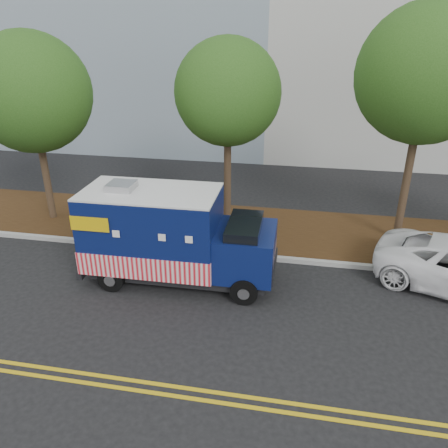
# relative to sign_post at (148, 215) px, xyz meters

# --- Properties ---
(ground) EXTENTS (120.00, 120.00, 0.00)m
(ground) POSITION_rel_sign_post_xyz_m (0.83, -1.55, -1.20)
(ground) COLOR black
(ground) RESTS_ON ground
(curb) EXTENTS (120.00, 0.18, 0.15)m
(curb) POSITION_rel_sign_post_xyz_m (0.83, -0.15, -1.12)
(curb) COLOR #9E9E99
(curb) RESTS_ON ground
(mulch_strip) EXTENTS (120.00, 4.00, 0.15)m
(mulch_strip) POSITION_rel_sign_post_xyz_m (0.83, 1.95, -1.12)
(mulch_strip) COLOR #321D0D
(mulch_strip) RESTS_ON ground
(centerline_near) EXTENTS (120.00, 0.10, 0.01)m
(centerline_near) POSITION_rel_sign_post_xyz_m (0.83, -6.00, -1.19)
(centerline_near) COLOR gold
(centerline_near) RESTS_ON ground
(centerline_far) EXTENTS (120.00, 0.10, 0.01)m
(centerline_far) POSITION_rel_sign_post_xyz_m (0.83, -6.25, -1.19)
(centerline_far) COLOR gold
(centerline_far) RESTS_ON ground
(tree_a) EXTENTS (4.15, 4.15, 6.92)m
(tree_a) POSITION_rel_sign_post_xyz_m (-4.50, 1.48, 3.63)
(tree_a) COLOR #38281C
(tree_a) RESTS_ON ground
(tree_b) EXTENTS (3.61, 3.61, 6.73)m
(tree_b) POSITION_rel_sign_post_xyz_m (2.30, 2.25, 3.71)
(tree_b) COLOR #38281C
(tree_b) RESTS_ON ground
(tree_c) EXTENTS (4.20, 4.20, 7.75)m
(tree_c) POSITION_rel_sign_post_xyz_m (8.39, 1.95, 4.44)
(tree_c) COLOR #38281C
(tree_c) RESTS_ON ground
(sign_post) EXTENTS (0.06, 0.06, 2.40)m
(sign_post) POSITION_rel_sign_post_xyz_m (0.00, 0.00, 0.00)
(sign_post) COLOR #473828
(sign_post) RESTS_ON ground
(food_truck) EXTENTS (5.68, 2.24, 2.97)m
(food_truck) POSITION_rel_sign_post_xyz_m (1.31, -1.80, 0.15)
(food_truck) COLOR black
(food_truck) RESTS_ON ground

